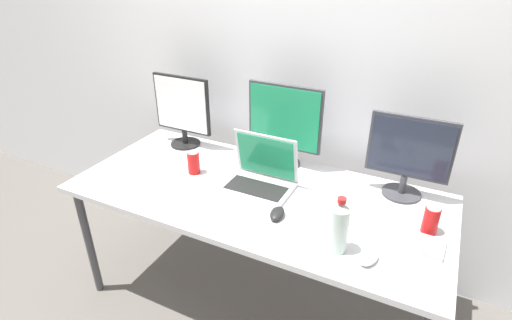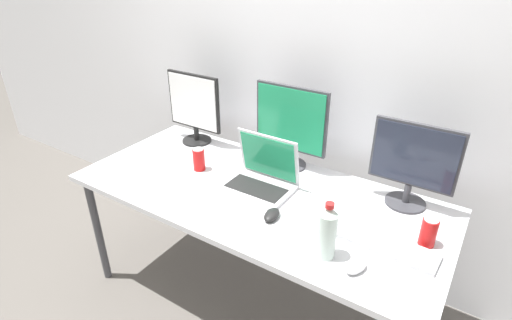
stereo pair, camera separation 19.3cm
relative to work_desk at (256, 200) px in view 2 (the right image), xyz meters
name	(u,v)px [view 2 (the right image)]	position (x,y,z in m)	size (l,w,h in m)	color
ground_plane	(256,297)	(0.00, 0.00, -0.69)	(16.00, 16.00, 0.00)	#5B5651
wall_back	(314,57)	(0.00, 0.59, 0.61)	(7.00, 0.08, 2.60)	silver
work_desk	(256,200)	(0.00, 0.00, 0.00)	(1.88, 0.83, 0.74)	#424247
monitor_left	(194,107)	(-0.64, 0.29, 0.29)	(0.37, 0.18, 0.44)	black
monitor_center	(291,125)	(0.01, 0.33, 0.30)	(0.42, 0.19, 0.46)	#38383D
monitor_right	(413,163)	(0.66, 0.30, 0.28)	(0.39, 0.19, 0.41)	#38383D
laptop_silver	(262,176)	(0.00, 0.05, 0.12)	(0.34, 0.26, 0.28)	silver
keyboard_main	(387,246)	(0.68, -0.07, 0.06)	(0.40, 0.13, 0.02)	#B2B2B7
mouse_by_keyboard	(272,215)	(0.18, -0.15, 0.07)	(0.06, 0.11, 0.04)	black
mouse_by_laptop	(356,267)	(0.62, -0.26, 0.07)	(0.06, 0.10, 0.04)	silver
water_bottle	(327,232)	(0.49, -0.25, 0.17)	(0.08, 0.08, 0.25)	silver
soda_can_near_keyboard	(429,232)	(0.81, 0.04, 0.12)	(0.07, 0.07, 0.13)	red
soda_can_by_laptop	(199,159)	(-0.39, 0.02, 0.12)	(0.07, 0.07, 0.13)	red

